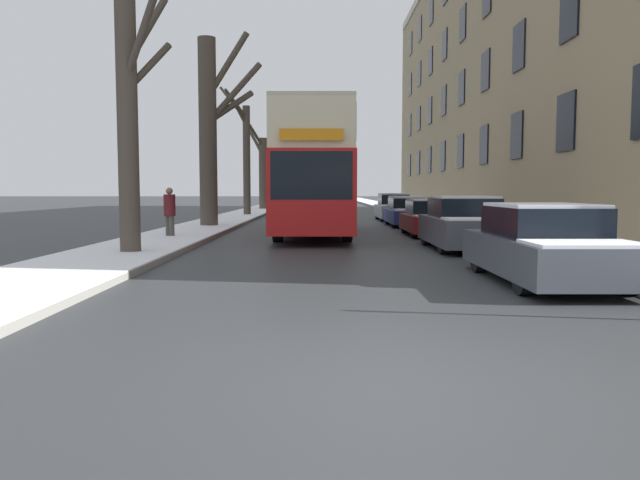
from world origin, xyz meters
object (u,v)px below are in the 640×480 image
at_px(double_decker_bus, 314,167).
at_px(parked_car_2, 430,219).
at_px(bare_tree_left_2, 245,155).
at_px(bare_tree_left_3, 262,168).
at_px(parked_car_3, 407,212).
at_px(bare_tree_left_0, 129,114).
at_px(parked_car_4, 394,208).
at_px(pedestrian_left_sidewalk, 170,212).
at_px(parked_car_1, 464,225).
at_px(parked_car_0, 545,246).
at_px(bare_tree_left_1, 211,128).
at_px(oncoming_van, 299,197).

xyz_separation_m(double_decker_bus, parked_car_2, (4.18, -0.59, -1.83)).
distance_m(double_decker_bus, parked_car_2, 4.60).
height_order(bare_tree_left_2, bare_tree_left_3, bare_tree_left_2).
bearing_deg(parked_car_3, bare_tree_left_0, -122.59).
relative_size(bare_tree_left_0, parked_car_4, 1.49).
distance_m(bare_tree_left_0, parked_car_3, 15.94).
bearing_deg(parked_car_2, pedestrian_left_sidewalk, -165.47).
height_order(parked_car_1, parked_car_4, same).
distance_m(bare_tree_left_0, parked_car_0, 9.75).
height_order(bare_tree_left_0, bare_tree_left_2, bare_tree_left_2).
xyz_separation_m(bare_tree_left_1, parked_car_3, (8.49, 1.98, -3.54)).
height_order(bare_tree_left_2, pedestrian_left_sidewalk, bare_tree_left_2).
height_order(parked_car_3, parked_car_4, parked_car_4).
relative_size(parked_car_0, parked_car_1, 1.07).
bearing_deg(bare_tree_left_3, bare_tree_left_0, -89.89).
bearing_deg(bare_tree_left_0, bare_tree_left_2, 89.96).
relative_size(oncoming_van, pedestrian_left_sidewalk, 3.30).
xyz_separation_m(bare_tree_left_2, parked_car_2, (8.44, -15.57, -3.09)).
bearing_deg(bare_tree_left_3, double_decker_bus, -80.82).
height_order(bare_tree_left_0, parked_car_1, bare_tree_left_0).
relative_size(bare_tree_left_1, double_decker_bus, 0.72).
height_order(parked_car_2, parked_car_4, parked_car_4).
bearing_deg(bare_tree_left_0, oncoming_van, 81.62).
distance_m(bare_tree_left_0, pedestrian_left_sidewalk, 5.65).
relative_size(double_decker_bus, parked_car_1, 2.68).
xyz_separation_m(bare_tree_left_0, parked_car_2, (8.46, 7.34, -2.79)).
bearing_deg(parked_car_2, parked_car_4, 90.00).
xyz_separation_m(bare_tree_left_0, parked_car_3, (8.46, 13.23, -2.77)).
bearing_deg(double_decker_bus, oncoming_van, 93.95).
height_order(parked_car_0, parked_car_1, parked_car_1).
height_order(bare_tree_left_3, double_decker_bus, bare_tree_left_3).
distance_m(parked_car_3, pedestrian_left_sidewalk, 11.98).
bearing_deg(bare_tree_left_1, bare_tree_left_0, -89.84).
xyz_separation_m(double_decker_bus, parked_car_0, (4.18, -11.93, -1.80)).
relative_size(bare_tree_left_1, parked_car_4, 1.88).
xyz_separation_m(bare_tree_left_3, parked_car_2, (8.52, -27.44, -2.72)).
height_order(bare_tree_left_0, parked_car_2, bare_tree_left_0).
xyz_separation_m(parked_car_0, oncoming_van, (-5.17, 26.28, 0.54)).
xyz_separation_m(parked_car_1, pedestrian_left_sidewalk, (-8.77, 2.96, 0.26)).
relative_size(double_decker_bus, parked_car_3, 2.58).
height_order(bare_tree_left_3, parked_car_1, bare_tree_left_3).
distance_m(parked_car_4, pedestrian_left_sidewalk, 16.07).
height_order(bare_tree_left_0, double_decker_bus, bare_tree_left_0).
bearing_deg(parked_car_3, parked_car_0, -90.00).
bearing_deg(double_decker_bus, bare_tree_left_1, 142.40).
bearing_deg(parked_car_2, double_decker_bus, 172.00).
bearing_deg(double_decker_bus, bare_tree_left_3, 99.18).
height_order(bare_tree_left_3, parked_car_0, bare_tree_left_3).
xyz_separation_m(bare_tree_left_0, parked_car_4, (8.46, 18.53, -2.73)).
bearing_deg(bare_tree_left_3, oncoming_van, -75.00).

